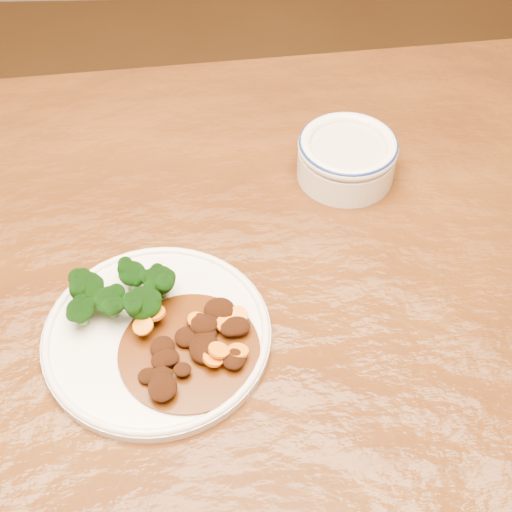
{
  "coord_description": "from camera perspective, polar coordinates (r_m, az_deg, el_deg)",
  "views": [
    {
      "loc": [
        0.04,
        -0.5,
        1.39
      ],
      "look_at": [
        0.06,
        0.03,
        0.77
      ],
      "focal_mm": 50.0,
      "sensor_mm": 36.0,
      "label": 1
    }
  ],
  "objects": [
    {
      "name": "dip_bowl",
      "position": [
        0.93,
        7.28,
        7.93
      ],
      "size": [
        0.13,
        0.13,
        0.06
      ],
      "rotation": [
        0.0,
        0.0,
        -0.25
      ],
      "color": "white",
      "rests_on": "dining_table"
    },
    {
      "name": "dining_table",
      "position": [
        0.87,
        -3.96,
        -6.1
      ],
      "size": [
        1.59,
        1.05,
        0.75
      ],
      "rotation": [
        0.0,
        0.0,
        0.11
      ],
      "color": "#522D0E",
      "rests_on": "ground"
    },
    {
      "name": "broccoli_florets",
      "position": [
        0.78,
        -10.71,
        -2.92
      ],
      "size": [
        0.11,
        0.08,
        0.04
      ],
      "color": "#699D51",
      "rests_on": "dinner_plate"
    },
    {
      "name": "dinner_plate",
      "position": [
        0.77,
        -7.93,
        -6.23
      ],
      "size": [
        0.24,
        0.24,
        0.02
      ],
      "rotation": [
        0.0,
        0.0,
        -0.39
      ],
      "color": "white",
      "rests_on": "dining_table"
    },
    {
      "name": "mince_stew",
      "position": [
        0.74,
        -4.91,
        -7.14
      ],
      "size": [
        0.15,
        0.15,
        0.03
      ],
      "color": "#4C2208",
      "rests_on": "dinner_plate"
    }
  ]
}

